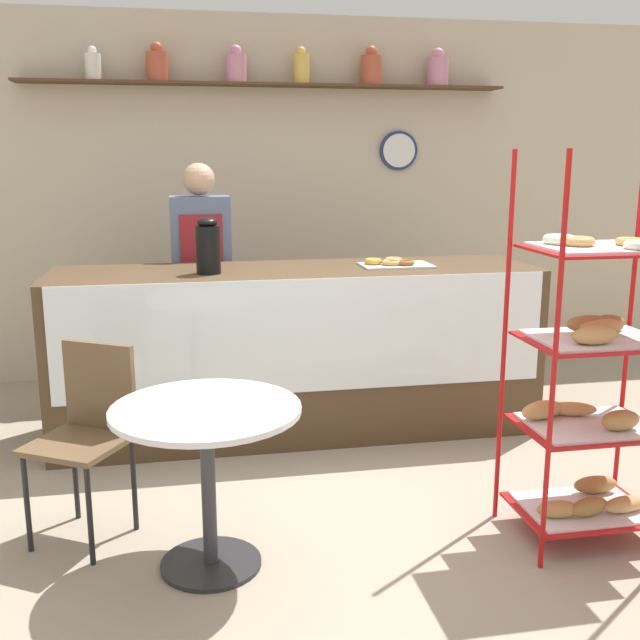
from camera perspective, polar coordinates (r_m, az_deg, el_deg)
The scene contains 9 objects.
ground_plane at distance 3.73m, azimuth 1.20°, elevation -14.47°, with size 14.00×14.00×0.00m, color gray.
back_wall at distance 5.85m, azimuth -3.93°, elevation 9.40°, with size 10.00×0.30×2.70m.
display_counter at distance 4.62m, azimuth -1.74°, elevation -2.30°, with size 2.92×0.78×1.02m.
pastry_rack at distance 3.47m, azimuth 19.95°, elevation -4.47°, with size 0.64×0.49×1.71m.
person_worker at distance 5.04m, azimuth -8.97°, elevation 3.32°, with size 0.39×0.23×1.64m.
cafe_table at distance 3.11m, azimuth -8.60°, elevation -9.49°, with size 0.77×0.77×0.70m.
cafe_chair at distance 3.51m, azimuth -17.18°, elevation -7.36°, with size 0.52×0.52×0.87m.
coffee_carafe at distance 4.35m, azimuth -8.52°, elevation 5.57°, with size 0.14×0.14×0.32m.
donut_tray_counter at distance 4.63m, azimuth 5.58°, elevation 4.32°, with size 0.43×0.28×0.05m.
Camera 1 is at (-0.69, -3.25, 1.70)m, focal length 42.00 mm.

